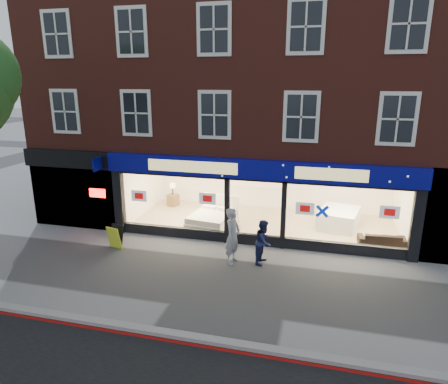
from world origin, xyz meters
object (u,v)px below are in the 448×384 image
at_px(display_bed, 213,219).
at_px(sofa, 382,239).
at_px(a_board, 116,237).
at_px(pedestrian_grey, 233,236).
at_px(pedestrian_blue, 264,242).
at_px(mattress_stack, 339,218).

xyz_separation_m(display_bed, sofa, (6.58, -0.43, -0.07)).
height_order(sofa, a_board, a_board).
relative_size(display_bed, a_board, 2.57).
distance_m(display_bed, sofa, 6.60).
bearing_deg(pedestrian_grey, a_board, 101.12).
relative_size(display_bed, sofa, 1.33).
xyz_separation_m(sofa, pedestrian_blue, (-4.04, -2.27, 0.42)).
bearing_deg(a_board, mattress_stack, 41.11).
distance_m(sofa, pedestrian_grey, 5.67).
distance_m(pedestrian_grey, pedestrian_blue, 1.06).
bearing_deg(mattress_stack, sofa, -47.77).
relative_size(sofa, pedestrian_blue, 1.10).
height_order(display_bed, a_board, display_bed).
bearing_deg(sofa, pedestrian_grey, 21.85).
height_order(a_board, pedestrian_blue, pedestrian_blue).
xyz_separation_m(display_bed, pedestrian_blue, (2.54, -2.70, 0.35)).
distance_m(mattress_stack, pedestrian_grey, 5.49).
distance_m(mattress_stack, pedestrian_blue, 4.68).
bearing_deg(pedestrian_blue, sofa, -50.15).
distance_m(mattress_stack, sofa, 2.23).
distance_m(a_board, pedestrian_blue, 5.47).
xyz_separation_m(sofa, pedestrian_grey, (-5.06, -2.50, 0.62)).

